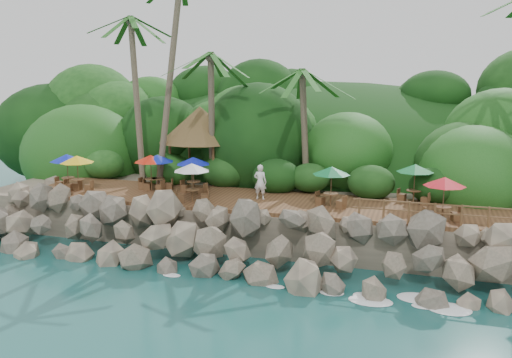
% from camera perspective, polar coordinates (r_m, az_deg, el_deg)
% --- Properties ---
extents(ground, '(140.00, 140.00, 0.00)m').
position_cam_1_polar(ground, '(24.03, -4.35, -10.67)').
color(ground, '#19514F').
rests_on(ground, ground).
extents(land_base, '(32.00, 25.20, 2.10)m').
position_cam_1_polar(land_base, '(38.44, 4.45, -0.66)').
color(land_base, gray).
rests_on(land_base, ground).
extents(jungle_hill, '(44.80, 28.00, 15.40)m').
position_cam_1_polar(jungle_hill, '(45.84, 6.54, -0.10)').
color(jungle_hill, '#143811').
rests_on(jungle_hill, ground).
extents(seawall, '(29.00, 4.00, 2.30)m').
position_cam_1_polar(seawall, '(25.40, -2.71, -6.67)').
color(seawall, gray).
rests_on(seawall, ground).
extents(terrace, '(26.00, 5.00, 0.20)m').
position_cam_1_polar(terrace, '(28.76, 0.00, -2.35)').
color(terrace, brown).
rests_on(terrace, land_base).
extents(jungle_foliage, '(44.00, 16.00, 12.00)m').
position_cam_1_polar(jungle_foliage, '(37.72, 4.09, -2.52)').
color(jungle_foliage, '#143811').
rests_on(jungle_foliage, ground).
extents(foam_line, '(25.20, 0.80, 0.06)m').
position_cam_1_polar(foam_line, '(24.28, -4.09, -10.36)').
color(foam_line, white).
rests_on(foam_line, ground).
extents(palms, '(29.66, 7.18, 13.60)m').
position_cam_1_polar(palms, '(30.12, 5.51, 15.96)').
color(palms, brown).
rests_on(palms, ground).
extents(palapa, '(5.06, 5.06, 4.60)m').
position_cam_1_polar(palapa, '(33.49, -5.92, 5.76)').
color(palapa, brown).
rests_on(palapa, ground).
extents(dining_clusters, '(22.30, 5.08, 2.04)m').
position_cam_1_polar(dining_clusters, '(28.80, -4.19, 1.30)').
color(dining_clusters, brown).
rests_on(dining_clusters, terrace).
extents(railing, '(8.30, 0.10, 1.00)m').
position_cam_1_polar(railing, '(25.10, 19.61, -3.37)').
color(railing, brown).
rests_on(railing, terrace).
extents(waiter, '(0.68, 0.45, 1.87)m').
position_cam_1_polar(waiter, '(28.56, 0.45, -0.32)').
color(waiter, white).
rests_on(waiter, terrace).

